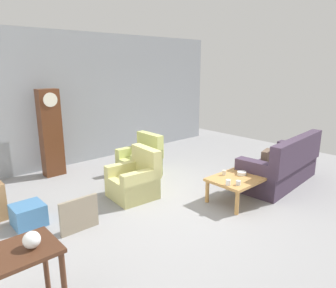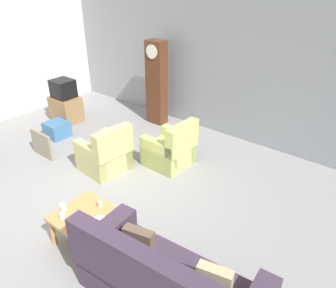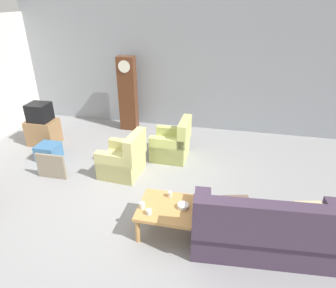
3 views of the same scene
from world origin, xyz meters
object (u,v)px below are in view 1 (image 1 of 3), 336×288
bowl_white_stacked (242,173)px  cup_blue_rimmed (238,183)px  armchair_olive_near (135,181)px  grandfather_clock (51,133)px  armchair_olive_far (141,162)px  framed_picture_leaning (79,215)px  couch_floral (281,167)px  glass_dome_cloche (32,240)px  cup_white_porcelain (228,182)px  coffee_table_wood (237,181)px  cup_cream_tall (224,173)px  storage_box_blue (28,215)px

bowl_white_stacked → cup_blue_rimmed: bearing=-151.4°
armchair_olive_near → grandfather_clock: 2.39m
armchair_olive_far → framed_picture_leaning: 2.54m
couch_floral → glass_dome_cloche: (-5.06, -0.17, 0.49)m
grandfather_clock → armchair_olive_near: bearing=-74.0°
armchair_olive_near → cup_white_porcelain: size_ratio=9.71×
glass_dome_cloche → cup_blue_rimmed: glass_dome_cloche is taller
cup_blue_rimmed → framed_picture_leaning: bearing=153.4°
couch_floral → cup_blue_rimmed: 1.69m
armchair_olive_near → coffee_table_wood: 1.88m
armchair_olive_far → armchair_olive_near: bearing=-132.8°
armchair_olive_far → grandfather_clock: 2.08m
cup_white_porcelain → bowl_white_stacked: (0.59, 0.14, -0.02)m
armchair_olive_near → cup_cream_tall: (1.20, -1.15, 0.19)m
armchair_olive_far → cup_cream_tall: size_ratio=10.08×
armchair_olive_near → coffee_table_wood: (1.26, -1.40, 0.08)m
storage_box_blue → cup_blue_rimmed: bearing=-33.2°
bowl_white_stacked → armchair_olive_near: bearing=136.5°
framed_picture_leaning → cup_blue_rimmed: cup_blue_rimmed is taller
coffee_table_wood → cup_cream_tall: 0.27m
cup_white_porcelain → bowl_white_stacked: bearing=13.2°
armchair_olive_near → bowl_white_stacked: bearing=-43.5°
couch_floral → coffee_table_wood: couch_floral is taller
framed_picture_leaning → couch_floral: bearing=-14.7°
framed_picture_leaning → cup_cream_tall: 2.65m
grandfather_clock → cup_white_porcelain: bearing=-68.2°
cup_white_porcelain → cup_blue_rimmed: bearing=-40.0°
grandfather_clock → storage_box_blue: 2.45m
couch_floral → armchair_olive_near: size_ratio=2.35×
couch_floral → armchair_olive_near: 3.06m
coffee_table_wood → framed_picture_leaning: size_ratio=1.60×
grandfather_clock → storage_box_blue: size_ratio=4.24×
couch_floral → bowl_white_stacked: (-1.23, 0.14, 0.13)m
armchair_olive_far → framed_picture_leaning: (-2.16, -1.33, -0.04)m
framed_picture_leaning → cup_blue_rimmed: bearing=-26.6°
couch_floral → grandfather_clock: grandfather_clock is taller
armchair_olive_near → cup_white_porcelain: armchair_olive_near is taller
coffee_table_wood → grandfather_clock: 4.11m
cup_white_porcelain → grandfather_clock: bearing=111.8°
cup_blue_rimmed → bowl_white_stacked: cup_blue_rimmed is taller
grandfather_clock → couch_floral: bearing=-48.4°
armchair_olive_far → cup_cream_tall: (0.38, -2.04, 0.19)m
couch_floral → armchair_olive_far: size_ratio=2.35×
glass_dome_cloche → bowl_white_stacked: size_ratio=0.98×
framed_picture_leaning → bowl_white_stacked: framed_picture_leaning is taller
armchair_olive_near → cup_white_porcelain: (0.85, -1.51, 0.20)m
grandfather_clock → cup_cream_tall: 3.86m
storage_box_blue → cup_white_porcelain: (2.71, -1.75, 0.33)m
storage_box_blue → cup_blue_rimmed: (2.84, -1.86, 0.32)m
armchair_olive_far → cup_cream_tall: bearing=-79.4°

